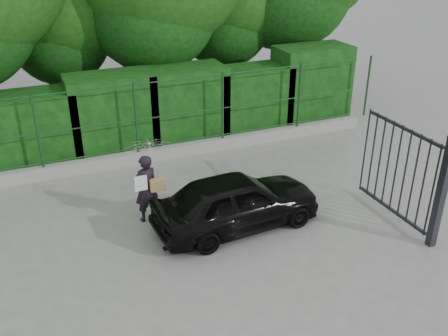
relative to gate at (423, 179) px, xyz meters
name	(u,v)px	position (x,y,z in m)	size (l,w,h in m)	color
ground	(180,266)	(-4.60, 0.72, -1.19)	(80.00, 80.00, 0.00)	gray
kerb	(124,160)	(-4.60, 5.22, -1.04)	(14.00, 0.25, 0.30)	#9E9E99
fence	(129,119)	(-4.38, 5.22, 0.01)	(14.13, 0.06, 1.80)	#173F1C
hedge	(113,114)	(-4.58, 6.22, -0.15)	(14.20, 1.20, 2.28)	black
gate	(423,179)	(0.00, 0.00, 0.00)	(0.22, 2.33, 2.36)	#232329
woman	(150,168)	(-4.59, 2.53, -0.06)	(0.98, 1.00, 1.70)	black
car	(237,201)	(-3.13, 1.55, -0.61)	(1.35, 3.36, 1.15)	black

